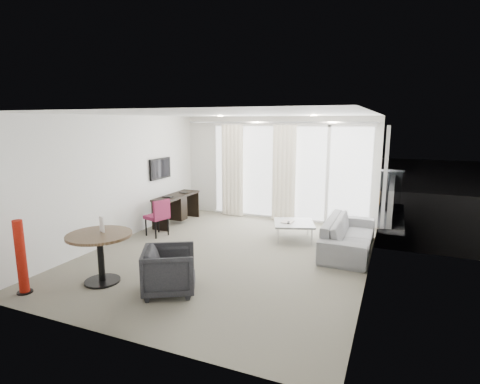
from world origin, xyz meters
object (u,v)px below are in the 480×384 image
at_px(round_table, 101,258).
at_px(desk_chair, 157,217).
at_px(tub_armchair, 169,270).
at_px(rattan_chair_b, 365,195).
at_px(coffee_table, 294,231).
at_px(rattan_chair_a, 331,196).
at_px(red_lamp, 21,257).
at_px(sofa, 349,235).
at_px(desk, 177,209).

bearing_deg(round_table, desk_chair, 105.00).
height_order(desk_chair, tub_armchair, desk_chair).
bearing_deg(rattan_chair_b, coffee_table, -133.82).
xyz_separation_m(desk_chair, rattan_chair_a, (3.10, 3.96, -0.01)).
bearing_deg(round_table, rattan_chair_a, 68.71).
distance_m(red_lamp, coffee_table, 5.01).
height_order(red_lamp, tub_armchair, red_lamp).
relative_size(tub_armchair, rattan_chair_a, 0.93).
xyz_separation_m(desk_chair, coffee_table, (2.84, 0.91, -0.23)).
bearing_deg(tub_armchair, rattan_chair_b, -48.54).
xyz_separation_m(red_lamp, rattan_chair_a, (3.24, 7.06, -0.15)).
relative_size(desk_chair, round_table, 0.84).
height_order(desk_chair, sofa, desk_chair).
xyz_separation_m(round_table, coffee_table, (2.20, 3.28, -0.21)).
relative_size(red_lamp, rattan_chair_a, 1.36).
bearing_deg(tub_armchair, red_lamp, 83.73).
bearing_deg(desk, coffee_table, -2.75).
relative_size(coffee_table, sofa, 0.38).
bearing_deg(desk, round_table, -76.98).
distance_m(coffee_table, sofa, 1.20).
height_order(desk_chair, red_lamp, red_lamp).
bearing_deg(desk, sofa, -5.75).
height_order(coffee_table, rattan_chair_b, rattan_chair_b).
bearing_deg(coffee_table, sofa, -13.30).
bearing_deg(red_lamp, desk, 90.17).
distance_m(sofa, rattan_chair_a, 3.44).
xyz_separation_m(desk_chair, sofa, (4.00, 0.64, -0.10)).
distance_m(desk_chair, tub_armchair, 2.89).
bearing_deg(round_table, desk, 103.02).
height_order(round_table, rattan_chair_a, rattan_chair_a).
height_order(desk, round_table, round_table).
relative_size(coffee_table, rattan_chair_b, 0.91).
relative_size(round_table, tub_armchair, 1.31).
height_order(red_lamp, rattan_chair_a, red_lamp).
xyz_separation_m(round_table, red_lamp, (-0.78, -0.74, 0.16)).
height_order(round_table, tub_armchair, round_table).
distance_m(rattan_chair_a, rattan_chair_b, 0.92).
bearing_deg(rattan_chair_b, desk_chair, -158.02).
height_order(red_lamp, rattan_chair_b, red_lamp).
height_order(round_table, coffee_table, round_table).
xyz_separation_m(rattan_chair_a, rattan_chair_b, (0.90, 0.18, 0.05)).
bearing_deg(rattan_chair_b, desk, -167.43).
height_order(desk, sofa, desk).
distance_m(desk, desk_chair, 1.07).
height_order(tub_armchair, rattan_chair_b, rattan_chair_b).
bearing_deg(round_table, sofa, 41.77).
distance_m(round_table, rattan_chair_b, 7.32).
height_order(desk, rattan_chair_a, rattan_chair_a).
relative_size(desk, rattan_chair_a, 1.86).
xyz_separation_m(round_table, sofa, (3.36, 3.00, -0.08)).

